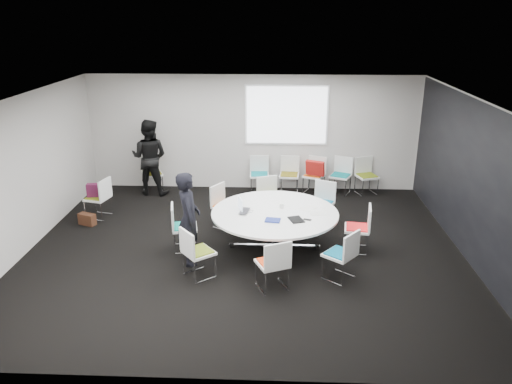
{
  "coord_description": "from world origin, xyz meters",
  "views": [
    {
      "loc": [
        0.57,
        -8.37,
        4.18
      ],
      "look_at": [
        0.2,
        0.4,
        1.0
      ],
      "focal_mm": 35.0,
      "sensor_mm": 36.0,
      "label": 1
    }
  ],
  "objects_px": {
    "chair_back_d": "(340,182)",
    "chair_person_back": "(153,180)",
    "person_main": "(189,219)",
    "person_back": "(149,157)",
    "chair_ring_b": "(321,211)",
    "chair_back_a": "(259,181)",
    "conference_table": "(275,221)",
    "chair_ring_f": "(198,262)",
    "chair_spare_left": "(99,205)",
    "laptop": "(247,212)",
    "chair_ring_c": "(270,206)",
    "chair_ring_h": "(340,264)",
    "chair_ring_a": "(357,237)",
    "chair_back_c": "(314,182)",
    "cup": "(282,206)",
    "chair_back_e": "(366,183)",
    "chair_ring_g": "(273,273)",
    "chair_ring_e": "(184,236)",
    "chair_ring_d": "(226,214)",
    "brown_bag": "(87,219)",
    "maroon_bag": "(97,190)",
    "chair_back_b": "(289,182)"
  },
  "relations": [
    {
      "from": "chair_ring_c",
      "to": "chair_ring_d",
      "type": "relative_size",
      "value": 1.0
    },
    {
      "from": "chair_back_d",
      "to": "brown_bag",
      "type": "distance_m",
      "value": 5.88
    },
    {
      "from": "chair_ring_b",
      "to": "chair_ring_c",
      "type": "distance_m",
      "value": 1.11
    },
    {
      "from": "brown_bag",
      "to": "chair_back_d",
      "type": "bearing_deg",
      "value": 21.43
    },
    {
      "from": "chair_ring_a",
      "to": "chair_ring_g",
      "type": "bearing_deg",
      "value": 140.97
    },
    {
      "from": "chair_ring_b",
      "to": "chair_back_d",
      "type": "height_order",
      "value": "same"
    },
    {
      "from": "chair_ring_h",
      "to": "chair_back_d",
      "type": "bearing_deg",
      "value": 32.49
    },
    {
      "from": "chair_ring_g",
      "to": "cup",
      "type": "distance_m",
      "value": 1.74
    },
    {
      "from": "chair_ring_a",
      "to": "chair_ring_h",
      "type": "bearing_deg",
      "value": 165.79
    },
    {
      "from": "chair_ring_h",
      "to": "chair_back_d",
      "type": "height_order",
      "value": "same"
    },
    {
      "from": "chair_spare_left",
      "to": "laptop",
      "type": "relative_size",
      "value": 2.51
    },
    {
      "from": "person_main",
      "to": "person_back",
      "type": "height_order",
      "value": "person_back"
    },
    {
      "from": "chair_ring_d",
      "to": "chair_back_d",
      "type": "bearing_deg",
      "value": 161.06
    },
    {
      "from": "chair_ring_c",
      "to": "laptop",
      "type": "relative_size",
      "value": 2.51
    },
    {
      "from": "cup",
      "to": "chair_ring_c",
      "type": "bearing_deg",
      "value": 100.72
    },
    {
      "from": "chair_back_c",
      "to": "chair_spare_left",
      "type": "relative_size",
      "value": 1.0
    },
    {
      "from": "chair_back_d",
      "to": "chair_person_back",
      "type": "xyz_separation_m",
      "value": [
        -4.59,
        -0.03,
        0.0
      ]
    },
    {
      "from": "chair_ring_e",
      "to": "chair_back_b",
      "type": "xyz_separation_m",
      "value": [
        2.0,
        3.2,
        0.0
      ]
    },
    {
      "from": "chair_spare_left",
      "to": "person_main",
      "type": "xyz_separation_m",
      "value": [
        2.29,
        -1.94,
        0.56
      ]
    },
    {
      "from": "chair_ring_c",
      "to": "chair_spare_left",
      "type": "height_order",
      "value": "same"
    },
    {
      "from": "chair_ring_f",
      "to": "chair_spare_left",
      "type": "xyz_separation_m",
      "value": [
        -2.51,
        2.45,
        0.0
      ]
    },
    {
      "from": "chair_ring_e",
      "to": "chair_spare_left",
      "type": "height_order",
      "value": "same"
    },
    {
      "from": "chair_ring_e",
      "to": "chair_back_c",
      "type": "bearing_deg",
      "value": 129.66
    },
    {
      "from": "chair_ring_d",
      "to": "person_main",
      "type": "bearing_deg",
      "value": 15.13
    },
    {
      "from": "chair_ring_e",
      "to": "chair_ring_h",
      "type": "distance_m",
      "value": 2.92
    },
    {
      "from": "chair_ring_c",
      "to": "laptop",
      "type": "height_order",
      "value": "chair_ring_c"
    },
    {
      "from": "chair_ring_b",
      "to": "maroon_bag",
      "type": "bearing_deg",
      "value": 23.9
    },
    {
      "from": "chair_spare_left",
      "to": "chair_ring_b",
      "type": "bearing_deg",
      "value": -78.09
    },
    {
      "from": "chair_back_d",
      "to": "person_back",
      "type": "relative_size",
      "value": 0.48
    },
    {
      "from": "chair_ring_c",
      "to": "chair_ring_g",
      "type": "xyz_separation_m",
      "value": [
        0.09,
        -2.92,
        0.0
      ]
    },
    {
      "from": "chair_back_e",
      "to": "chair_ring_h",
      "type": "bearing_deg",
      "value": 55.98
    },
    {
      "from": "conference_table",
      "to": "chair_ring_e",
      "type": "xyz_separation_m",
      "value": [
        -1.67,
        -0.12,
        -0.28
      ]
    },
    {
      "from": "conference_table",
      "to": "chair_ring_b",
      "type": "distance_m",
      "value": 1.56
    },
    {
      "from": "chair_ring_c",
      "to": "chair_spare_left",
      "type": "relative_size",
      "value": 1.0
    },
    {
      "from": "conference_table",
      "to": "chair_ring_b",
      "type": "height_order",
      "value": "chair_ring_b"
    },
    {
      "from": "chair_ring_e",
      "to": "chair_back_d",
      "type": "relative_size",
      "value": 1.0
    },
    {
      "from": "chair_ring_a",
      "to": "chair_ring_b",
      "type": "bearing_deg",
      "value": 32.57
    },
    {
      "from": "chair_ring_g",
      "to": "chair_spare_left",
      "type": "bearing_deg",
      "value": 118.94
    },
    {
      "from": "chair_ring_e",
      "to": "chair_ring_c",
      "type": "bearing_deg",
      "value": 124.35
    },
    {
      "from": "chair_back_c",
      "to": "chair_back_a",
      "type": "bearing_deg",
      "value": 24.46
    },
    {
      "from": "laptop",
      "to": "chair_back_e",
      "type": "bearing_deg",
      "value": -30.27
    },
    {
      "from": "chair_ring_a",
      "to": "cup",
      "type": "xyz_separation_m",
      "value": [
        -1.4,
        0.24,
        0.5
      ]
    },
    {
      "from": "chair_back_a",
      "to": "cup",
      "type": "xyz_separation_m",
      "value": [
        0.52,
        -2.87,
        0.5
      ]
    },
    {
      "from": "chair_back_c",
      "to": "chair_person_back",
      "type": "bearing_deg",
      "value": 24.89
    },
    {
      "from": "chair_spare_left",
      "to": "brown_bag",
      "type": "xyz_separation_m",
      "value": [
        -0.13,
        -0.4,
        -0.16
      ]
    },
    {
      "from": "chair_ring_f",
      "to": "chair_back_c",
      "type": "bearing_deg",
      "value": 113.64
    },
    {
      "from": "chair_ring_b",
      "to": "chair_back_a",
      "type": "height_order",
      "value": "same"
    },
    {
      "from": "chair_ring_b",
      "to": "chair_back_a",
      "type": "bearing_deg",
      "value": -28.61
    },
    {
      "from": "person_back",
      "to": "cup",
      "type": "distance_m",
      "value": 4.13
    },
    {
      "from": "chair_ring_f",
      "to": "chair_back_c",
      "type": "distance_m",
      "value": 4.73
    }
  ]
}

